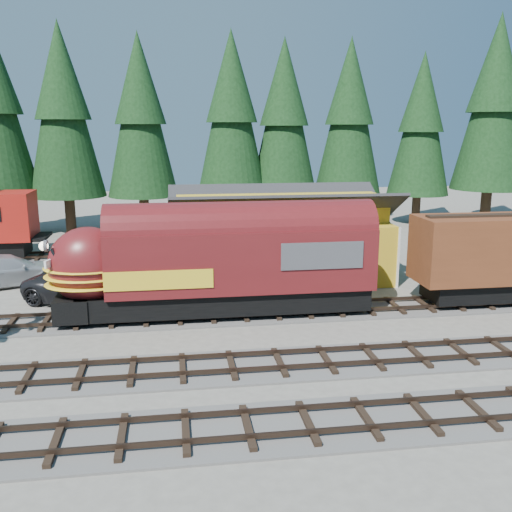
{
  "coord_description": "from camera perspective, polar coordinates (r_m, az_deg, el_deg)",
  "views": [
    {
      "loc": [
        -6.16,
        -21.5,
        8.68
      ],
      "look_at": [
        -2.41,
        4.0,
        2.86
      ],
      "focal_mm": 40.0,
      "sensor_mm": 36.0,
      "label": 1
    }
  ],
  "objects": [
    {
      "name": "pickup_truck_b",
      "position": [
        34.79,
        -23.51,
        -1.33
      ],
      "size": [
        6.43,
        4.64,
        1.73
      ],
      "primitive_type": "imported",
      "rotation": [
        0.0,
        0.0,
        1.99
      ],
      "color": "#B3B7BB",
      "rests_on": "ground"
    },
    {
      "name": "depot",
      "position": [
        33.08,
        2.49,
        2.76
      ],
      "size": [
        12.8,
        7.0,
        5.3
      ],
      "color": "gold",
      "rests_on": "ground"
    },
    {
      "name": "pickup_truck_a",
      "position": [
        29.96,
        -16.55,
        -2.92
      ],
      "size": [
        6.92,
        5.26,
        1.75
      ],
      "primitive_type": "imported",
      "rotation": [
        0.0,
        0.0,
        1.14
      ],
      "color": "black",
      "rests_on": "ground"
    },
    {
      "name": "track_spur",
      "position": [
        40.61,
        -13.6,
        0.11
      ],
      "size": [
        32.0,
        3.2,
        0.33
      ],
      "color": "#4C4947",
      "rests_on": "ground"
    },
    {
      "name": "conifer_backdrop",
      "position": [
        48.74,
        7.88,
        14.1
      ],
      "size": [
        80.14,
        23.44,
        17.22
      ],
      "color": "black",
      "rests_on": "ground"
    },
    {
      "name": "locomotive",
      "position": [
        26.3,
        -4.87,
        -1.11
      ],
      "size": [
        15.02,
        2.99,
        4.08
      ],
      "color": "black",
      "rests_on": "ground"
    },
    {
      "name": "track_siding",
      "position": [
        31.39,
        23.09,
        -4.26
      ],
      "size": [
        68.0,
        3.2,
        0.33
      ],
      "color": "#4C4947",
      "rests_on": "ground"
    },
    {
      "name": "ground",
      "position": [
        23.99,
        7.18,
        -8.59
      ],
      "size": [
        120.0,
        120.0,
        0.0
      ],
      "primitive_type": "plane",
      "color": "#6B665B",
      "rests_on": "ground"
    }
  ]
}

